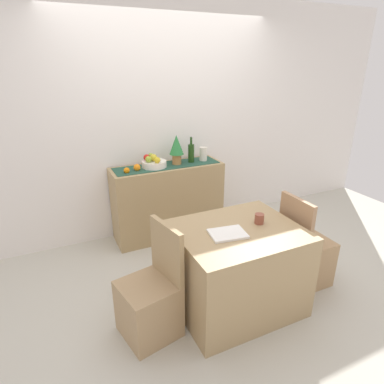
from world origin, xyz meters
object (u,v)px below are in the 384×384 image
(ceramic_vase, at_px, (203,154))
(open_book, at_px, (228,234))
(dining_table, at_px, (236,268))
(chair_by_corner, at_px, (304,257))
(wine_bottle, at_px, (191,153))
(chair_near_window, at_px, (150,304))
(sideboard_console, at_px, (168,201))
(potted_plant, at_px, (177,147))
(fruit_bowl, at_px, (154,164))
(coffee_cup, at_px, (259,219))

(ceramic_vase, height_order, open_book, ceramic_vase)
(dining_table, bearing_deg, chair_by_corner, 0.00)
(wine_bottle, height_order, chair_by_corner, wine_bottle)
(chair_by_corner, bearing_deg, chair_near_window, 179.88)
(sideboard_console, bearing_deg, open_book, -92.45)
(potted_plant, bearing_deg, open_book, -97.15)
(dining_table, bearing_deg, potted_plant, 87.68)
(open_book, bearing_deg, ceramic_vase, 78.75)
(sideboard_console, distance_m, ceramic_vase, 0.70)
(sideboard_console, distance_m, chair_by_corner, 1.66)
(sideboard_console, xyz_separation_m, open_book, (-0.06, -1.47, 0.31))
(fruit_bowl, xyz_separation_m, chair_by_corner, (0.98, -1.43, -0.66))
(fruit_bowl, distance_m, chair_by_corner, 1.85)
(fruit_bowl, xyz_separation_m, chair_near_window, (-0.55, -1.42, -0.66))
(wine_bottle, relative_size, dining_table, 0.30)
(potted_plant, height_order, dining_table, potted_plant)
(coffee_cup, distance_m, chair_near_window, 1.10)
(ceramic_vase, xyz_separation_m, coffee_cup, (-0.19, -1.41, -0.19))
(dining_table, bearing_deg, open_book, -162.17)
(chair_by_corner, bearing_deg, coffee_cup, 178.38)
(sideboard_console, bearing_deg, dining_table, -87.46)
(wine_bottle, height_order, ceramic_vase, wine_bottle)
(ceramic_vase, xyz_separation_m, chair_near_window, (-1.17, -1.42, -0.70))
(ceramic_vase, xyz_separation_m, potted_plant, (-0.35, 0.00, 0.12))
(sideboard_console, height_order, dining_table, sideboard_console)
(wine_bottle, xyz_separation_m, potted_plant, (-0.18, -0.00, 0.09))
(open_book, xyz_separation_m, coffee_cup, (0.34, 0.06, 0.03))
(ceramic_vase, bearing_deg, open_book, -109.85)
(open_book, relative_size, chair_near_window, 0.31)
(wine_bottle, bearing_deg, ceramic_vase, -0.00)
(sideboard_console, relative_size, chair_by_corner, 1.44)
(fruit_bowl, bearing_deg, wine_bottle, 0.00)
(chair_by_corner, bearing_deg, open_book, -177.39)
(fruit_bowl, distance_m, potted_plant, 0.32)
(fruit_bowl, bearing_deg, open_book, -86.43)
(potted_plant, relative_size, chair_by_corner, 0.38)
(sideboard_console, height_order, fruit_bowl, fruit_bowl)
(dining_table, xyz_separation_m, chair_by_corner, (0.77, 0.00, -0.10))
(wine_bottle, relative_size, chair_near_window, 0.34)
(wine_bottle, bearing_deg, coffee_cup, -91.27)
(chair_near_window, height_order, chair_by_corner, same)
(potted_plant, height_order, open_book, potted_plant)
(sideboard_console, relative_size, ceramic_vase, 7.73)
(sideboard_console, bearing_deg, ceramic_vase, 0.00)
(open_book, bearing_deg, coffee_cup, 18.07)
(fruit_bowl, bearing_deg, chair_by_corner, -55.40)
(ceramic_vase, distance_m, dining_table, 1.60)
(dining_table, height_order, chair_near_window, chair_near_window)
(dining_table, distance_m, coffee_cup, 0.46)
(open_book, bearing_deg, wine_bottle, 84.50)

